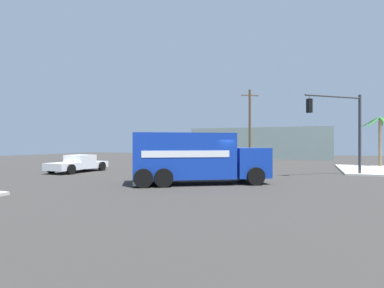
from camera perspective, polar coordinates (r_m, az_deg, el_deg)
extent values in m
plane|color=#33302D|center=(17.77, 4.70, -7.36)|extent=(100.00, 100.00, 0.00)
cube|color=#1438AD|center=(17.17, -1.65, -2.19)|extent=(6.05, 4.95, 2.54)
cube|color=#1438AD|center=(18.12, 10.72, -3.41)|extent=(2.87, 3.04, 1.70)
cube|color=black|center=(18.41, 13.22, -2.29)|extent=(1.11, 1.77, 0.88)
cube|color=#B2B2B7|center=(17.14, -10.72, -6.99)|extent=(1.36, 2.08, 0.21)
cube|color=white|center=(18.36, -2.14, -1.65)|extent=(4.05, 2.44, 0.36)
cube|color=white|center=(15.96, -1.08, -1.90)|extent=(4.05, 2.44, 0.36)
cylinder|color=black|center=(19.32, 9.32, -5.28)|extent=(1.00, 0.76, 1.00)
cylinder|color=black|center=(17.00, 11.99, -6.00)|extent=(1.00, 0.76, 1.00)
cylinder|color=black|center=(18.36, -5.91, -5.55)|extent=(1.00, 0.76, 1.00)
cylinder|color=black|center=(15.90, -5.40, -6.42)|extent=(1.00, 0.76, 1.00)
cylinder|color=black|center=(18.33, -9.21, -5.56)|extent=(1.00, 0.76, 1.00)
cylinder|color=black|center=(15.86, -9.21, -6.43)|extent=(1.00, 0.76, 1.00)
cylinder|color=#38383D|center=(25.03, 29.19, 1.65)|extent=(0.20, 0.20, 5.71)
cylinder|color=#38383D|center=(23.53, 25.21, 8.13)|extent=(3.74, 3.20, 0.12)
cylinder|color=#38383D|center=(22.16, 21.34, 8.31)|extent=(0.03, 0.03, 0.25)
cube|color=black|center=(22.09, 21.34, 6.77)|extent=(0.42, 0.42, 0.95)
sphere|color=red|center=(22.26, 21.04, 7.53)|extent=(0.20, 0.20, 0.20)
sphere|color=#EFA314|center=(22.22, 21.04, 6.74)|extent=(0.20, 0.20, 0.20)
sphere|color=#19CC4C|center=(22.19, 21.04, 5.94)|extent=(0.20, 0.20, 0.20)
cube|color=white|center=(27.56, -18.12, -3.63)|extent=(1.99, 1.55, 0.50)
cube|color=white|center=(26.36, -20.43, -3.14)|extent=(1.99, 1.75, 1.10)
cube|color=black|center=(26.35, -20.43, -2.51)|extent=(1.83, 1.47, 0.48)
cube|color=white|center=(25.08, -23.36, -3.93)|extent=(2.00, 2.05, 0.55)
cylinder|color=black|center=(28.14, -19.84, -3.86)|extent=(0.26, 0.77, 0.76)
cylinder|color=black|center=(26.81, -16.70, -4.05)|extent=(0.26, 0.77, 0.76)
cylinder|color=black|center=(25.75, -25.08, -4.22)|extent=(0.26, 0.77, 0.76)
cylinder|color=black|center=(24.29, -21.92, -4.48)|extent=(0.26, 0.77, 0.76)
cylinder|color=#7A6647|center=(34.18, 32.04, 0.34)|extent=(0.26, 0.26, 4.68)
ellipsoid|color=#2D7533|center=(35.09, 32.17, 3.64)|extent=(0.80, 1.75, 0.91)
ellipsoid|color=#2D7533|center=(34.57, 30.76, 3.65)|extent=(1.63, 1.20, 0.95)
ellipsoid|color=#2D7533|center=(33.72, 31.12, 3.56)|extent=(1.50, 1.18, 1.16)
cylinder|color=brown|center=(37.38, 10.91, 3.34)|extent=(0.30, 0.30, 8.90)
cube|color=brown|center=(37.79, 10.91, 9.02)|extent=(1.94, 1.25, 0.12)
cube|color=gray|center=(49.17, 12.69, 0.14)|extent=(21.15, 6.00, 4.77)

